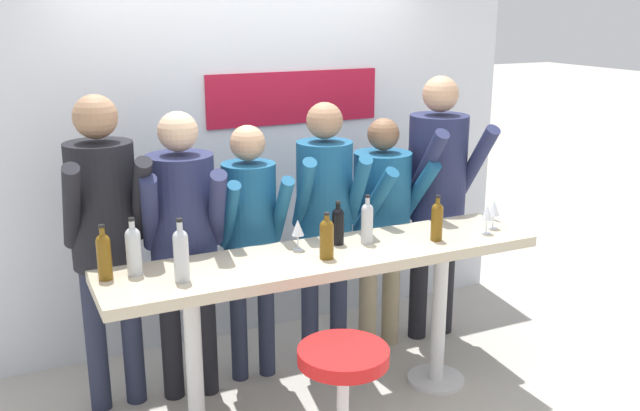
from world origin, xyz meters
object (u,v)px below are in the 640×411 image
at_px(tasting_table, 326,278).
at_px(person_right, 438,180).
at_px(wine_bottle_5, 327,237).
at_px(bar_stool, 343,394).
at_px(person_left, 183,227).
at_px(wine_bottle_1, 134,249).
at_px(person_center, 325,207).
at_px(wine_glass_0, 298,229).
at_px(wine_bottle_6, 437,220).
at_px(wine_bottle_2, 181,253).
at_px(wine_bottle_3, 104,254).
at_px(person_far_left, 104,221).
at_px(wine_glass_2, 494,209).
at_px(person_center_right, 382,211).
at_px(person_center_left, 250,226).
at_px(wine_bottle_0, 367,221).
at_px(wine_bottle_4, 338,224).
at_px(wine_glass_1, 487,214).

xyz_separation_m(tasting_table, person_right, (1.12, 0.58, 0.32)).
bearing_deg(wine_bottle_5, person_right, 29.56).
xyz_separation_m(bar_stool, person_left, (-0.45, 1.14, 0.58)).
distance_m(person_left, wine_bottle_1, 0.53).
bearing_deg(person_center, wine_glass_0, -119.82).
height_order(wine_bottle_5, wine_bottle_6, wine_bottle_6).
relative_size(wine_bottle_2, wine_bottle_3, 1.14).
xyz_separation_m(person_far_left, wine_glass_2, (2.21, -0.61, -0.05)).
relative_size(person_right, wine_bottle_3, 6.50).
bearing_deg(wine_glass_0, wine_bottle_3, 179.66).
distance_m(person_center, wine_bottle_6, 0.74).
bearing_deg(wine_glass_0, person_far_left, 154.44).
bearing_deg(tasting_table, person_far_left, 152.42).
relative_size(person_far_left, wine_glass_2, 10.44).
bearing_deg(person_center_right, wine_bottle_6, -102.36).
distance_m(wine_bottle_6, wine_glass_2, 0.44).
xyz_separation_m(person_center_left, wine_glass_0, (0.12, -0.44, 0.09)).
xyz_separation_m(person_left, wine_glass_0, (0.55, -0.39, 0.03)).
xyz_separation_m(person_center, wine_bottle_5, (-0.28, -0.61, 0.02)).
bearing_deg(tasting_table, wine_bottle_0, 9.86).
bearing_deg(wine_bottle_0, person_center, 94.55).
bearing_deg(tasting_table, wine_bottle_4, 40.32).
height_order(wine_bottle_0, wine_bottle_2, wine_bottle_2).
xyz_separation_m(person_center, wine_bottle_2, (-1.07, -0.60, 0.05)).
xyz_separation_m(wine_bottle_3, wine_bottle_5, (1.13, -0.20, -0.01)).
distance_m(bar_stool, wine_bottle_0, 1.05).
distance_m(tasting_table, person_far_left, 1.27).
xyz_separation_m(person_center_left, wine_bottle_6, (0.92, -0.63, 0.09)).
relative_size(tasting_table, person_left, 1.44).
relative_size(bar_stool, wine_glass_1, 4.16).
height_order(person_center, wine_glass_2, person_center).
bearing_deg(wine_glass_1, bar_stool, -156.48).
relative_size(wine_bottle_1, wine_bottle_5, 1.17).
bearing_deg(wine_bottle_2, wine_bottle_0, 6.30).
bearing_deg(wine_bottle_4, wine_glass_0, 179.06).
xyz_separation_m(wine_bottle_5, wine_glass_1, (1.05, -0.02, 0.00)).
distance_m(person_center, wine_bottle_3, 1.47).
height_order(person_center_right, wine_bottle_1, person_center_right).
relative_size(wine_bottle_3, wine_bottle_4, 1.12).
distance_m(wine_bottle_4, wine_bottle_6, 0.58).
height_order(person_center, wine_glass_0, person_center).
bearing_deg(person_center_right, wine_bottle_5, -149.26).
xyz_separation_m(person_center_right, wine_bottle_0, (-0.41, -0.52, 0.13)).
bearing_deg(person_center, wine_bottle_1, -150.52).
bearing_deg(wine_bottle_1, person_left, 47.51).
bearing_deg(bar_stool, wine_bottle_1, 136.88).
xyz_separation_m(wine_bottle_2, wine_glass_0, (0.71, 0.18, -0.02)).
bearing_deg(wine_bottle_0, person_left, 154.53).
bearing_deg(wine_glass_2, wine_bottle_4, 171.73).
distance_m(bar_stool, wine_glass_1, 1.48).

